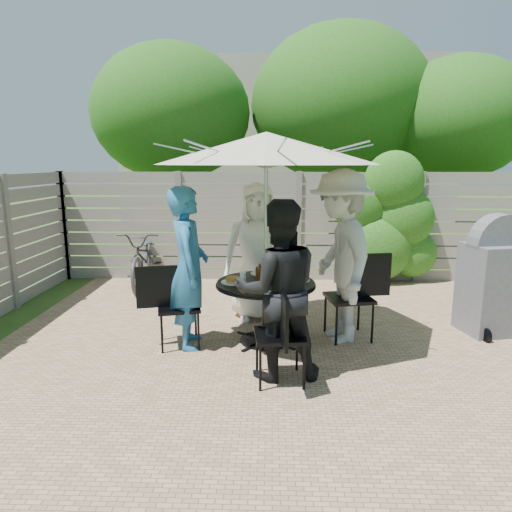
{
  "coord_description": "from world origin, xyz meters",
  "views": [
    {
      "loc": [
        -0.46,
        -4.61,
        1.99
      ],
      "look_at": [
        -0.62,
        0.42,
        0.95
      ],
      "focal_mm": 32.0,
      "sensor_mm": 36.0,
      "label": 1
    }
  ],
  "objects_px": {
    "person_front": "(278,291)",
    "plate_right": "(298,279)",
    "umbrella": "(266,149)",
    "bicycle": "(145,258)",
    "person_right": "(340,257)",
    "chair_back": "(256,296)",
    "bbq_grill": "(496,280)",
    "glass_right": "(287,273)",
    "plate_back": "(262,272)",
    "coffee_cup": "(272,272)",
    "person_left": "(189,269)",
    "person_back": "(257,252)",
    "plate_left": "(233,281)",
    "glass_front": "(279,281)",
    "syrup_jug": "(260,274)",
    "glass_left": "(243,279)",
    "patio_table": "(266,301)",
    "plate_front": "(270,288)",
    "chair_left": "(178,323)"
  },
  "relations": [
    {
      "from": "person_front",
      "to": "plate_right",
      "type": "xyz_separation_m",
      "value": [
        0.23,
        0.87,
        -0.11
      ]
    },
    {
      "from": "umbrella",
      "to": "bicycle",
      "type": "relative_size",
      "value": 1.51
    },
    {
      "from": "person_right",
      "to": "chair_back",
      "type": "bearing_deg",
      "value": -139.27
    },
    {
      "from": "plate_right",
      "to": "bbq_grill",
      "type": "bearing_deg",
      "value": 8.36
    },
    {
      "from": "glass_right",
      "to": "bicycle",
      "type": "xyz_separation_m",
      "value": [
        -2.23,
        2.23,
        -0.31
      ]
    },
    {
      "from": "plate_back",
      "to": "person_front",
      "type": "bearing_deg",
      "value": -81.53
    },
    {
      "from": "coffee_cup",
      "to": "person_left",
      "type": "bearing_deg",
      "value": -158.22
    },
    {
      "from": "person_back",
      "to": "umbrella",
      "type": "bearing_deg",
      "value": -90.0
    },
    {
      "from": "chair_back",
      "to": "coffee_cup",
      "type": "distance_m",
      "value": 0.9
    },
    {
      "from": "plate_left",
      "to": "plate_right",
      "type": "height_order",
      "value": "same"
    },
    {
      "from": "chair_back",
      "to": "glass_front",
      "type": "xyz_separation_m",
      "value": [
        0.28,
        -1.2,
        0.51
      ]
    },
    {
      "from": "plate_back",
      "to": "glass_right",
      "type": "bearing_deg",
      "value": -36.03
    },
    {
      "from": "plate_back",
      "to": "glass_right",
      "type": "xyz_separation_m",
      "value": [
        0.29,
        -0.21,
        0.05
      ]
    },
    {
      "from": "plate_back",
      "to": "bicycle",
      "type": "xyz_separation_m",
      "value": [
        -1.94,
        2.02,
        -0.26
      ]
    },
    {
      "from": "person_back",
      "to": "plate_right",
      "type": "relative_size",
      "value": 6.76
    },
    {
      "from": "person_right",
      "to": "bicycle",
      "type": "xyz_separation_m",
      "value": [
        -2.81,
        2.25,
        -0.5
      ]
    },
    {
      "from": "umbrella",
      "to": "plate_right",
      "type": "bearing_deg",
      "value": 8.47
    },
    {
      "from": "plate_right",
      "to": "person_left",
      "type": "bearing_deg",
      "value": -171.53
    },
    {
      "from": "syrup_jug",
      "to": "plate_left",
      "type": "bearing_deg",
      "value": -162.07
    },
    {
      "from": "umbrella",
      "to": "person_right",
      "type": "distance_m",
      "value": 1.43
    },
    {
      "from": "bbq_grill",
      "to": "glass_left",
      "type": "bearing_deg",
      "value": 178.34
    },
    {
      "from": "glass_front",
      "to": "glass_left",
      "type": "bearing_deg",
      "value": 165.47
    },
    {
      "from": "patio_table",
      "to": "umbrella",
      "type": "height_order",
      "value": "umbrella"
    },
    {
      "from": "glass_front",
      "to": "syrup_jug",
      "type": "xyz_separation_m",
      "value": [
        -0.21,
        0.28,
        0.01
      ]
    },
    {
      "from": "plate_front",
      "to": "person_left",
      "type": "bearing_deg",
      "value": 165.02
    },
    {
      "from": "plate_front",
      "to": "syrup_jug",
      "type": "height_order",
      "value": "syrup_jug"
    },
    {
      "from": "glass_right",
      "to": "person_front",
      "type": "bearing_deg",
      "value": -97.05
    },
    {
      "from": "glass_right",
      "to": "bbq_grill",
      "type": "distance_m",
      "value": 2.45
    },
    {
      "from": "person_front",
      "to": "chair_back",
      "type": "bearing_deg",
      "value": -89.98
    },
    {
      "from": "chair_left",
      "to": "patio_table",
      "type": "bearing_deg",
      "value": -5.28
    },
    {
      "from": "plate_right",
      "to": "bbq_grill",
      "type": "relative_size",
      "value": 0.18
    },
    {
      "from": "glass_right",
      "to": "person_back",
      "type": "bearing_deg",
      "value": 118.17
    },
    {
      "from": "patio_table",
      "to": "plate_right",
      "type": "xyz_separation_m",
      "value": [
        0.36,
        0.05,
        0.24
      ]
    },
    {
      "from": "plate_front",
      "to": "syrup_jug",
      "type": "xyz_separation_m",
      "value": [
        -0.12,
        0.4,
        0.06
      ]
    },
    {
      "from": "plate_back",
      "to": "glass_right",
      "type": "distance_m",
      "value": 0.37
    },
    {
      "from": "umbrella",
      "to": "chair_back",
      "type": "xyz_separation_m",
      "value": [
        -0.14,
        0.95,
        -1.87
      ]
    },
    {
      "from": "chair_back",
      "to": "plate_back",
      "type": "distance_m",
      "value": 0.76
    },
    {
      "from": "person_back",
      "to": "glass_left",
      "type": "height_order",
      "value": "person_back"
    },
    {
      "from": "umbrella",
      "to": "chair_left",
      "type": "distance_m",
      "value": 2.09
    },
    {
      "from": "plate_front",
      "to": "person_right",
      "type": "bearing_deg",
      "value": 31.92
    },
    {
      "from": "plate_right",
      "to": "person_back",
      "type": "bearing_deg",
      "value": 121.92
    },
    {
      "from": "chair_left",
      "to": "glass_front",
      "type": "bearing_deg",
      "value": -18.92
    },
    {
      "from": "plate_back",
      "to": "plate_left",
      "type": "relative_size",
      "value": 1.0
    },
    {
      "from": "person_left",
      "to": "plate_back",
      "type": "height_order",
      "value": "person_left"
    },
    {
      "from": "plate_left",
      "to": "coffee_cup",
      "type": "bearing_deg",
      "value": 34.03
    },
    {
      "from": "glass_front",
      "to": "person_left",
      "type": "bearing_deg",
      "value": 172.95
    },
    {
      "from": "glass_left",
      "to": "bbq_grill",
      "type": "xyz_separation_m",
      "value": [
        2.92,
        0.54,
        -0.13
      ]
    },
    {
      "from": "person_left",
      "to": "person_front",
      "type": "xyz_separation_m",
      "value": [
        0.94,
        -0.7,
        -0.04
      ]
    },
    {
      "from": "plate_left",
      "to": "bbq_grill",
      "type": "relative_size",
      "value": 0.18
    },
    {
      "from": "chair_left",
      "to": "bicycle",
      "type": "bearing_deg",
      "value": 98.56
    }
  ]
}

